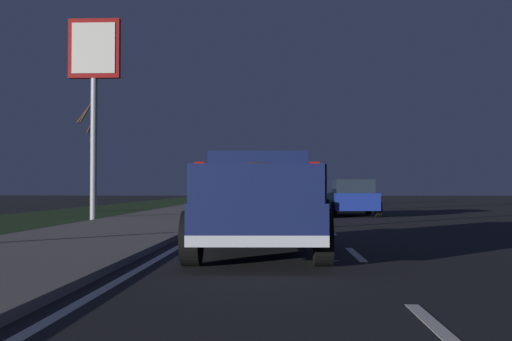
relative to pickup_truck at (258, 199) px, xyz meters
name	(u,v)px	position (x,y,z in m)	size (l,w,h in m)	color
ground	(312,215)	(16.21, -1.75, -0.98)	(144.00, 144.00, 0.00)	black
sidewalk_shoulder	(182,214)	(16.21, 3.95, -0.92)	(108.00, 4.00, 0.12)	slate
grass_verge	(69,215)	(16.21, 8.95, -0.98)	(108.00, 6.00, 0.01)	#1E3819
lane_markings	(255,213)	(18.30, 0.80, -0.98)	(108.00, 3.54, 0.01)	silver
pickup_truck	(258,199)	(0.00, 0.00, 0.00)	(5.48, 2.40, 1.87)	#141E4C
sedan_green	(271,195)	(27.98, 0.22, -0.20)	(4.44, 2.10, 1.54)	#14592D
sedan_black	(272,198)	(14.10, -0.05, -0.20)	(4.41, 2.03, 1.54)	black
sedan_blue	(352,197)	(15.92, -3.46, -0.20)	(4.40, 2.03, 1.54)	navy
gas_price_sign	(94,68)	(11.51, 6.47, 4.63)	(0.27, 1.90, 7.43)	#99999E
bare_tree_far	(94,155)	(20.39, 9.13, 1.90)	(1.41, 1.05, 5.82)	#423323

